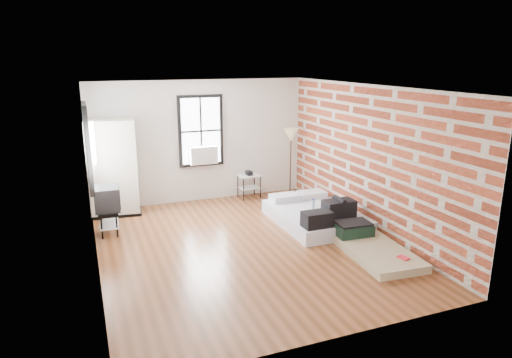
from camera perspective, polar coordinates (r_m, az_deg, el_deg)
name	(u,v)px	position (r m, az deg, el deg)	size (l,w,h in m)	color
ground	(245,246)	(8.27, -1.33, -8.39)	(6.00, 6.00, 0.00)	#5A3017
room_shell	(250,147)	(8.16, -0.74, 4.07)	(5.02, 6.02, 2.80)	silver
mattress_main	(316,215)	(9.37, 7.56, -4.46)	(1.54, 2.09, 0.67)	white
mattress_bare	(370,246)	(8.25, 14.07, -8.08)	(1.05, 1.83, 0.38)	tan
wardrobe	(113,168)	(10.07, -17.43, 1.30)	(1.10, 0.71, 2.04)	black
side_table	(249,180)	(10.90, -0.88, -0.09)	(0.53, 0.44, 0.66)	black
floor_lamp	(291,138)	(11.03, 4.40, 5.09)	(0.35, 0.35, 1.63)	#2F210F
tv_stand	(108,200)	(9.10, -18.06, -2.57)	(0.49, 0.67, 0.92)	black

